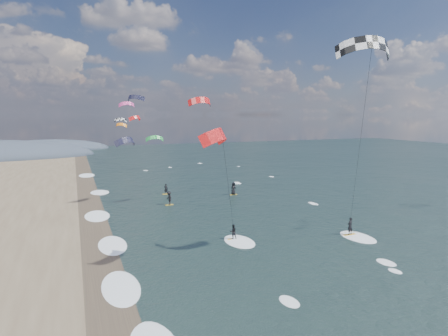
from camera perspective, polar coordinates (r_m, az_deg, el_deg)
name	(u,v)px	position (r m, az deg, el deg)	size (l,w,h in m)	color
ground	(307,298)	(26.33, 12.52, -18.72)	(260.00, 260.00, 0.00)	black
wet_sand_strip	(103,268)	(31.57, -18.01, -14.25)	(3.00, 240.00, 0.00)	#382D23
kitesurfer_near_a	(368,88)	(32.08, 21.15, 11.24)	(7.86, 8.69, 18.00)	gold
kitesurfer_near_b	(228,176)	(30.22, 0.67, -1.29)	(6.68, 8.94, 11.66)	gold
far_kitesurfers	(192,193)	(52.53, -4.85, -3.87)	(11.53, 7.86, 1.86)	gold
bg_kite_field	(137,117)	(81.14, -13.18, 7.54)	(12.87, 66.01, 9.44)	green
shoreline_surf	(113,246)	(36.08, -16.62, -11.32)	(2.40, 79.40, 0.11)	white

